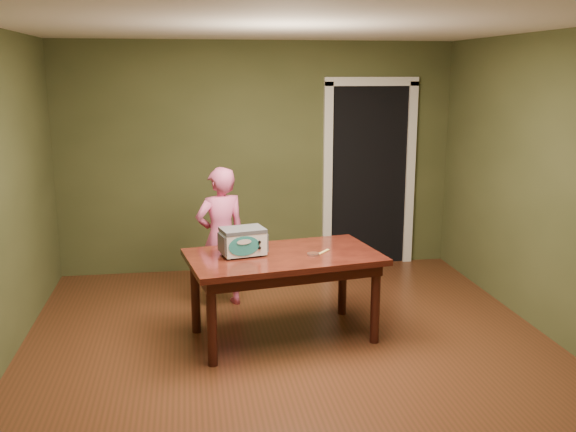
{
  "coord_description": "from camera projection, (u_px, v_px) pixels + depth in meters",
  "views": [
    {
      "loc": [
        -0.81,
        -4.73,
        2.26
      ],
      "look_at": [
        0.1,
        1.0,
        0.95
      ],
      "focal_mm": 40.0,
      "sensor_mm": 36.0,
      "label": 1
    }
  ],
  "objects": [
    {
      "name": "baking_pan",
      "position": [
        313.0,
        254.0,
        5.38
      ],
      "size": [
        0.1,
        0.1,
        0.02
      ],
      "color": "silver",
      "rests_on": "dining_table"
    },
    {
      "name": "dining_table",
      "position": [
        283.0,
        265.0,
        5.44
      ],
      "size": [
        1.73,
        1.15,
        0.75
      ],
      "rotation": [
        0.0,
        0.0,
        0.16
      ],
      "color": "black",
      "rests_on": "floor"
    },
    {
      "name": "spatula",
      "position": [
        323.0,
        252.0,
        5.47
      ],
      "size": [
        0.14,
        0.15,
        0.01
      ],
      "primitive_type": "cube",
      "rotation": [
        0.0,
        0.0,
        0.86
      ],
      "color": "#EBCB66",
      "rests_on": "dining_table"
    },
    {
      "name": "toy_oven",
      "position": [
        243.0,
        241.0,
        5.37
      ],
      "size": [
        0.42,
        0.32,
        0.23
      ],
      "rotation": [
        0.0,
        0.0,
        0.22
      ],
      "color": "#4C4F54",
      "rests_on": "dining_table"
    },
    {
      "name": "room_shell",
      "position": [
        296.0,
        147.0,
        4.8
      ],
      "size": [
        4.52,
        5.02,
        2.61
      ],
      "color": "#4A4F2A",
      "rests_on": "ground"
    },
    {
      "name": "child",
      "position": [
        221.0,
        237.0,
        6.21
      ],
      "size": [
        0.58,
        0.47,
        1.38
      ],
      "primitive_type": "imported",
      "rotation": [
        0.0,
        0.0,
        3.47
      ],
      "color": "#E15C90",
      "rests_on": "floor"
    },
    {
      "name": "doorway",
      "position": [
        362.0,
        173.0,
        7.82
      ],
      "size": [
        1.1,
        0.66,
        2.25
      ],
      "color": "black",
      "rests_on": "ground"
    },
    {
      "name": "floor",
      "position": [
        295.0,
        358.0,
        5.17
      ],
      "size": [
        5.0,
        5.0,
        0.0
      ],
      "primitive_type": "plane",
      "color": "#572B19",
      "rests_on": "ground"
    }
  ]
}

